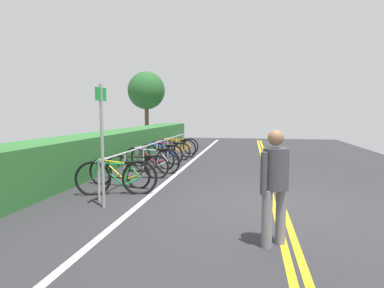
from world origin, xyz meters
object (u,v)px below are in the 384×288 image
(bicycle_5, at_px, (161,154))
(bicycle_6, at_px, (169,151))
(bicycle_4, at_px, (152,158))
(bicycle_8, at_px, (180,146))
(bicycle_0, at_px, (117,178))
(bicycle_2, at_px, (137,166))
(bicycle_1, at_px, (119,173))
(bicycle_7, at_px, (176,148))
(pedestrian, at_px, (275,181))
(sign_post_near, at_px, (102,134))
(bicycle_3, at_px, (151,160))
(tree_mid, at_px, (146,91))
(bike_rack, at_px, (157,148))

(bicycle_5, distance_m, bicycle_6, 1.00)
(bicycle_4, distance_m, bicycle_8, 3.79)
(bicycle_0, relative_size, bicycle_2, 1.00)
(bicycle_1, relative_size, bicycle_7, 0.99)
(pedestrian, height_order, sign_post_near, sign_post_near)
(bicycle_1, bearing_deg, bicycle_3, -7.01)
(bicycle_7, bearing_deg, pedestrian, -158.95)
(bicycle_1, height_order, pedestrian, pedestrian)
(bicycle_1, relative_size, tree_mid, 0.42)
(bicycle_0, height_order, bicycle_1, bicycle_0)
(bicycle_0, height_order, sign_post_near, sign_post_near)
(bicycle_0, bearing_deg, tree_mid, 14.79)
(bicycle_5, bearing_deg, bicycle_4, 176.67)
(bicycle_3, distance_m, bicycle_4, 0.90)
(bicycle_6, distance_m, bicycle_8, 1.87)
(sign_post_near, bearing_deg, bicycle_1, 13.67)
(sign_post_near, bearing_deg, bicycle_8, 2.41)
(bicycle_5, bearing_deg, bicycle_6, -0.37)
(bicycle_0, xyz_separation_m, sign_post_near, (-0.98, -0.16, 1.00))
(bicycle_4, distance_m, bicycle_7, 2.79)
(tree_mid, bearing_deg, bicycle_2, -163.53)
(bicycle_0, relative_size, bicycle_6, 0.97)
(bike_rack, height_order, tree_mid, tree_mid)
(bicycle_2, xyz_separation_m, bicycle_7, (4.51, -0.05, 0.03))
(bicycle_5, height_order, bicycle_6, bicycle_5)
(bicycle_2, xyz_separation_m, bicycle_4, (1.73, 0.12, -0.01))
(bicycle_7, bearing_deg, sign_post_near, -177.89)
(bicycle_4, height_order, bicycle_7, bicycle_7)
(bicycle_3, bearing_deg, sign_post_near, -176.90)
(bike_rack, height_order, bicycle_5, bike_rack)
(bicycle_6, distance_m, tree_mid, 7.33)
(bicycle_1, height_order, bicycle_4, bicycle_1)
(tree_mid, bearing_deg, bike_rack, -159.93)
(bicycle_6, bearing_deg, bicycle_5, 179.63)
(bicycle_5, bearing_deg, bicycle_3, -174.17)
(bicycle_1, xyz_separation_m, bicycle_7, (5.53, -0.16, 0.03))
(bicycle_2, bearing_deg, bicycle_4, 3.85)
(bicycle_4, xyz_separation_m, bicycle_5, (0.92, -0.05, 0.03))
(bicycle_8, xyz_separation_m, pedestrian, (-9.52, -3.36, 0.55))
(sign_post_near, bearing_deg, bicycle_3, 3.10)
(bicycle_0, relative_size, sign_post_near, 0.75)
(bicycle_2, relative_size, sign_post_near, 0.75)
(bicycle_1, bearing_deg, bike_rack, -2.81)
(bicycle_1, height_order, sign_post_near, sign_post_near)
(bicycle_0, xyz_separation_m, bicycle_7, (6.30, 0.11, -0.02))
(bicycle_4, bearing_deg, bicycle_5, -3.33)
(bicycle_0, height_order, bicycle_3, bicycle_0)
(bike_rack, relative_size, bicycle_7, 4.79)
(bicycle_1, height_order, bicycle_3, bicycle_3)
(bicycle_2, relative_size, bicycle_6, 0.97)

